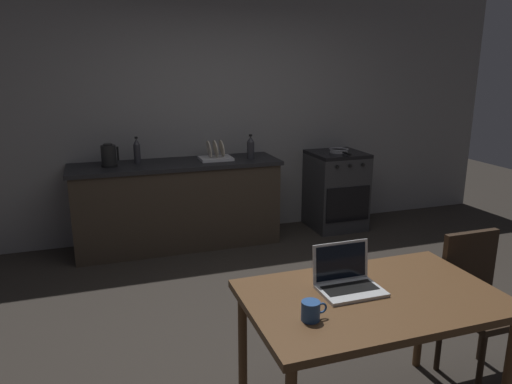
# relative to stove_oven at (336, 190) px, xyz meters

# --- Properties ---
(ground_plane) EXTENTS (12.00, 12.00, 0.00)m
(ground_plane) POSITION_rel_stove_oven_xyz_m (-1.32, -2.01, -0.45)
(ground_plane) COLOR #2D2823
(back_wall) EXTENTS (6.40, 0.10, 2.75)m
(back_wall) POSITION_rel_stove_oven_xyz_m (-1.02, 0.35, 0.92)
(back_wall) COLOR gray
(back_wall) RESTS_ON ground_plane
(kitchen_counter) EXTENTS (2.16, 0.64, 0.91)m
(kitchen_counter) POSITION_rel_stove_oven_xyz_m (-1.87, 0.00, 0.00)
(kitchen_counter) COLOR #382D23
(kitchen_counter) RESTS_ON ground_plane
(stove_oven) EXTENTS (0.60, 0.62, 0.91)m
(stove_oven) POSITION_rel_stove_oven_xyz_m (0.00, 0.00, 0.00)
(stove_oven) COLOR #2D2D30
(stove_oven) RESTS_ON ground_plane
(dining_table) EXTENTS (1.30, 0.80, 0.76)m
(dining_table) POSITION_rel_stove_oven_xyz_m (-1.38, -2.98, 0.23)
(dining_table) COLOR brown
(dining_table) RESTS_ON ground_plane
(chair) EXTENTS (0.40, 0.40, 0.91)m
(chair) POSITION_rel_stove_oven_xyz_m (-0.53, -2.81, 0.07)
(chair) COLOR #2D2116
(chair) RESTS_ON ground_plane
(laptop) EXTENTS (0.32, 0.25, 0.23)m
(laptop) POSITION_rel_stove_oven_xyz_m (-1.47, -2.88, 0.35)
(laptop) COLOR silver
(laptop) RESTS_ON dining_table
(electric_kettle) EXTENTS (0.17, 0.15, 0.23)m
(electric_kettle) POSITION_rel_stove_oven_xyz_m (-2.53, 0.00, 0.56)
(electric_kettle) COLOR black
(electric_kettle) RESTS_ON kitchen_counter
(bottle) EXTENTS (0.08, 0.08, 0.26)m
(bottle) POSITION_rel_stove_oven_xyz_m (-1.07, -0.05, 0.58)
(bottle) COLOR #2D2D33
(bottle) RESTS_ON kitchen_counter
(frying_pan) EXTENTS (0.23, 0.40, 0.05)m
(frying_pan) POSITION_rel_stove_oven_xyz_m (0.01, -0.03, 0.48)
(frying_pan) COLOR gray
(frying_pan) RESTS_ON stove_oven
(coffee_mug) EXTENTS (0.13, 0.09, 0.09)m
(coffee_mug) POSITION_rel_stove_oven_xyz_m (-1.78, -3.10, 0.35)
(coffee_mug) COLOR #264C8C
(coffee_mug) RESTS_ON dining_table
(dish_rack) EXTENTS (0.34, 0.26, 0.21)m
(dish_rack) POSITION_rel_stove_oven_xyz_m (-1.45, 0.00, 0.50)
(dish_rack) COLOR silver
(dish_rack) RESTS_ON kitchen_counter
(bottle_b) EXTENTS (0.07, 0.07, 0.27)m
(bottle_b) POSITION_rel_stove_oven_xyz_m (-2.25, 0.08, 0.58)
(bottle_b) COLOR #2D2D33
(bottle_b) RESTS_ON kitchen_counter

